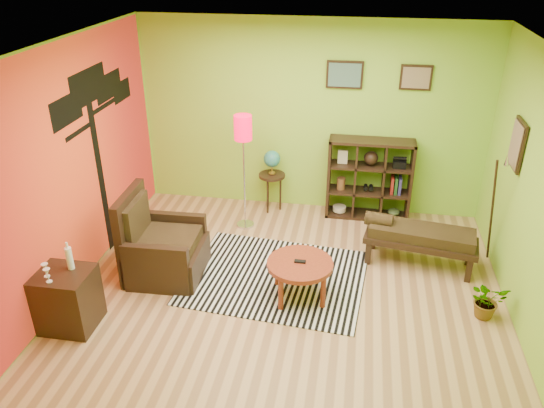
% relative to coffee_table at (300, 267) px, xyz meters
% --- Properties ---
extents(ground, '(5.00, 5.00, 0.00)m').
position_rel_coffee_table_xyz_m(ground, '(-0.15, 0.09, -0.40)').
color(ground, tan).
rests_on(ground, ground).
extents(room_shell, '(5.04, 4.54, 2.82)m').
position_rel_coffee_table_xyz_m(room_shell, '(-0.24, 0.10, 1.40)').
color(room_shell, '#8ECC37').
rests_on(room_shell, ground).
extents(zebra_rug, '(2.27, 1.87, 0.01)m').
position_rel_coffee_table_xyz_m(zebra_rug, '(-0.33, 0.32, -0.39)').
color(zebra_rug, silver).
rests_on(zebra_rug, ground).
extents(coffee_table, '(0.75, 0.75, 0.48)m').
position_rel_coffee_table_xyz_m(coffee_table, '(0.00, 0.00, 0.00)').
color(coffee_table, maroon).
rests_on(coffee_table, ground).
extents(armchair, '(0.92, 0.93, 1.08)m').
position_rel_coffee_table_xyz_m(armchair, '(-1.73, 0.19, -0.07)').
color(armchair, black).
rests_on(armchair, ground).
extents(side_cabinet, '(0.56, 0.51, 0.97)m').
position_rel_coffee_table_xyz_m(side_cabinet, '(-2.35, -0.91, -0.06)').
color(side_cabinet, black).
rests_on(side_cabinet, ground).
extents(floor_lamp, '(0.25, 0.25, 1.65)m').
position_rel_coffee_table_xyz_m(floor_lamp, '(-0.97, 1.53, 0.94)').
color(floor_lamp, silver).
rests_on(floor_lamp, ground).
extents(globe_table, '(0.39, 0.39, 0.95)m').
position_rel_coffee_table_xyz_m(globe_table, '(-0.67, 2.09, 0.32)').
color(globe_table, black).
rests_on(globe_table, ground).
extents(cube_shelf, '(1.20, 0.35, 1.20)m').
position_rel_coffee_table_xyz_m(cube_shelf, '(0.76, 2.12, 0.20)').
color(cube_shelf, black).
rests_on(cube_shelf, ground).
extents(bench, '(1.43, 0.71, 0.64)m').
position_rel_coffee_table_xyz_m(bench, '(1.37, 0.93, 0.01)').
color(bench, black).
rests_on(bench, ground).
extents(potted_plant, '(0.49, 0.52, 0.33)m').
position_rel_coffee_table_xyz_m(potted_plant, '(2.06, -0.03, -0.23)').
color(potted_plant, '#26661E').
rests_on(potted_plant, ground).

